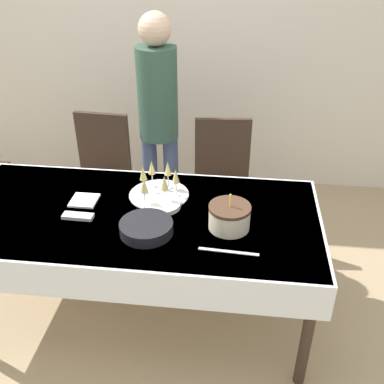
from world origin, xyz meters
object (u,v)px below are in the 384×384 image
(dining_chair_far_right, at_px, (222,181))
(person_standing, at_px, (158,110))
(dining_chair_far_left, at_px, (101,174))
(plate_stack_main, at_px, (146,228))
(birthday_cake, at_px, (229,217))
(plate_stack_dessert, at_px, (162,204))
(champagne_tray, at_px, (158,184))

(dining_chair_far_right, height_order, person_standing, person_standing)
(dining_chair_far_left, xyz_separation_m, plate_stack_main, (0.56, -0.97, 0.25))
(birthday_cake, relative_size, person_standing, 0.13)
(plate_stack_dessert, xyz_separation_m, person_standing, (-0.17, 0.84, 0.24))
(plate_stack_main, bearing_deg, person_standing, 96.73)
(birthday_cake, xyz_separation_m, plate_stack_dessert, (-0.39, 0.16, -0.05))
(dining_chair_far_left, height_order, dining_chair_far_right, same)
(plate_stack_main, bearing_deg, plate_stack_dessert, 81.65)
(dining_chair_far_right, distance_m, person_standing, 0.68)
(champagne_tray, distance_m, plate_stack_main, 0.38)
(dining_chair_far_right, xyz_separation_m, birthday_cake, (0.08, -0.87, 0.29))
(person_standing, bearing_deg, birthday_cake, -60.99)
(birthday_cake, height_order, plate_stack_dessert, birthday_cake)
(dining_chair_far_left, distance_m, plate_stack_dessert, 0.96)
(person_standing, bearing_deg, dining_chair_far_right, -14.89)
(champagne_tray, height_order, plate_stack_main, champagne_tray)
(plate_stack_main, xyz_separation_m, plate_stack_dessert, (0.04, 0.26, -0.02))
(dining_chair_far_right, bearing_deg, dining_chair_far_left, 179.99)
(dining_chair_far_left, bearing_deg, plate_stack_dessert, -50.20)
(dining_chair_far_right, height_order, champagne_tray, dining_chair_far_right)
(plate_stack_dessert, bearing_deg, birthday_cake, -22.42)
(champagne_tray, bearing_deg, dining_chair_far_left, 132.86)
(champagne_tray, xyz_separation_m, plate_stack_dessert, (0.04, -0.12, -0.06))
(dining_chair_far_right, distance_m, plate_stack_main, 1.06)
(dining_chair_far_left, height_order, champagne_tray, dining_chair_far_left)
(birthday_cake, distance_m, plate_stack_main, 0.44)
(plate_stack_main, bearing_deg, dining_chair_far_left, 119.85)
(dining_chair_far_right, relative_size, birthday_cake, 4.39)
(plate_stack_dessert, distance_m, person_standing, 0.89)
(birthday_cake, xyz_separation_m, champagne_tray, (-0.43, 0.28, 0.01))
(birthday_cake, distance_m, plate_stack_dessert, 0.42)
(birthday_cake, bearing_deg, plate_stack_main, -167.08)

